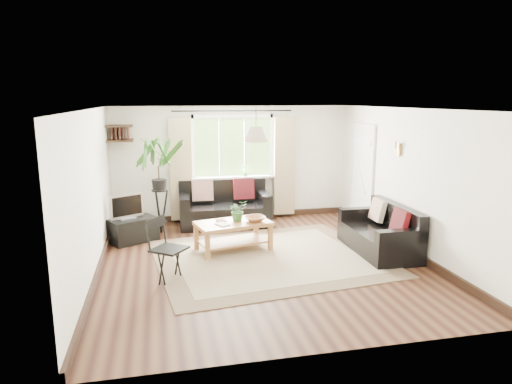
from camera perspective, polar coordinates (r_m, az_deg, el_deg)
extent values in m
plane|color=black|center=(7.37, 0.66, -8.65)|extent=(5.50, 5.50, 0.00)
plane|color=white|center=(6.91, 0.71, 10.37)|extent=(5.50, 5.50, 0.00)
cube|color=white|center=(9.70, -2.94, 3.61)|extent=(5.00, 0.02, 2.40)
cube|color=white|center=(4.48, 8.58, -6.09)|extent=(5.00, 0.02, 2.40)
cube|color=white|center=(6.94, -19.89, -0.32)|extent=(0.02, 5.50, 2.40)
cube|color=white|center=(7.97, 18.50, 1.26)|extent=(0.02, 5.50, 2.40)
cube|color=beige|center=(7.50, 1.57, -8.18)|extent=(3.87, 3.44, 0.02)
cube|color=silver|center=(9.47, 13.07, 1.90)|extent=(0.06, 0.96, 2.06)
imported|color=#2F6227|center=(7.78, -2.29, -2.30)|extent=(0.39, 0.36, 0.36)
imported|color=#965B33|center=(7.76, -0.12, -3.36)|extent=(0.42, 0.42, 0.08)
imported|color=silver|center=(7.52, -4.76, -4.16)|extent=(0.26, 0.30, 0.02)
imported|color=brown|center=(7.76, -4.94, -3.65)|extent=(0.17, 0.22, 0.02)
cube|color=black|center=(8.57, -15.09, -4.61)|extent=(0.92, 0.79, 0.43)
imported|color=#2D6023|center=(9.65, -1.35, 2.77)|extent=(0.14, 0.10, 0.27)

